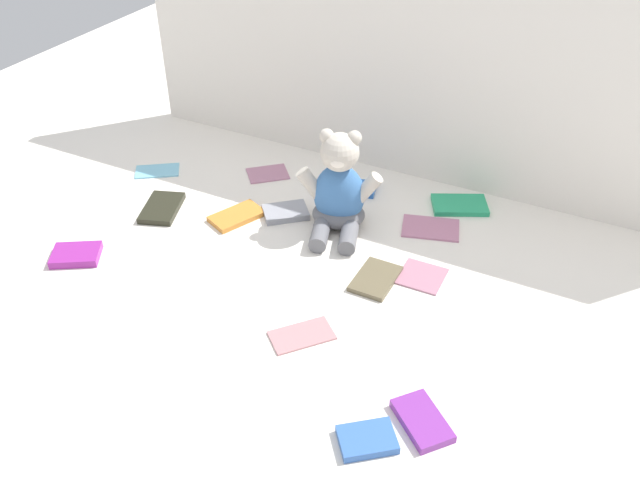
% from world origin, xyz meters
% --- Properties ---
extents(ground_plane, '(3.20, 3.20, 0.00)m').
position_xyz_m(ground_plane, '(0.00, 0.00, 0.00)').
color(ground_plane, silver).
extents(backdrop_drape, '(1.62, 0.03, 0.57)m').
position_xyz_m(backdrop_drape, '(0.00, 0.42, 0.29)').
color(backdrop_drape, white).
rests_on(backdrop_drape, ground_plane).
extents(teddy_bear, '(0.21, 0.21, 0.25)m').
position_xyz_m(teddy_bear, '(-0.07, 0.10, 0.09)').
color(teddy_bear, '#3F72B2').
rests_on(teddy_bear, ground_plane).
extents(book_case_0, '(0.08, 0.12, 0.01)m').
position_xyz_m(book_case_0, '(0.09, -0.06, 0.01)').
color(book_case_0, brown).
rests_on(book_case_0, ground_plane).
extents(book_case_1, '(0.13, 0.10, 0.02)m').
position_xyz_m(book_case_1, '(-0.11, 0.26, 0.01)').
color(book_case_1, blue).
rests_on(book_case_1, ground_plane).
extents(book_case_2, '(0.12, 0.15, 0.01)m').
position_xyz_m(book_case_2, '(-0.31, 0.01, 0.01)').
color(book_case_2, orange).
rests_on(book_case_2, ground_plane).
extents(book_case_3, '(0.16, 0.13, 0.01)m').
position_xyz_m(book_case_3, '(0.14, 0.19, 0.00)').
color(book_case_3, '#B06D8C').
rests_on(book_case_3, ground_plane).
extents(book_case_4, '(0.14, 0.13, 0.01)m').
position_xyz_m(book_case_4, '(-0.35, 0.23, 0.00)').
color(book_case_4, '#A86D89').
rests_on(book_case_4, ground_plane).
extents(book_case_5, '(0.13, 0.16, 0.02)m').
position_xyz_m(book_case_5, '(-0.50, -0.05, 0.01)').
color(book_case_5, black).
rests_on(book_case_5, ground_plane).
extents(book_case_6, '(0.13, 0.13, 0.02)m').
position_xyz_m(book_case_6, '(-0.21, 0.08, 0.01)').
color(book_case_6, gray).
rests_on(book_case_6, ground_plane).
extents(book_case_7, '(0.14, 0.14, 0.01)m').
position_xyz_m(book_case_7, '(0.03, -0.29, 0.00)').
color(book_case_7, tan).
rests_on(book_case_7, ground_plane).
extents(book_case_8, '(0.13, 0.12, 0.02)m').
position_xyz_m(book_case_8, '(-0.55, -0.29, 0.01)').
color(book_case_8, '#94268E').
rests_on(book_case_8, ground_plane).
extents(book_case_9, '(0.12, 0.11, 0.02)m').
position_xyz_m(book_case_9, '(0.25, -0.46, 0.01)').
color(book_case_9, '#3462B2').
rests_on(book_case_9, ground_plane).
extents(book_case_10, '(0.10, 0.10, 0.01)m').
position_xyz_m(book_case_10, '(0.18, -0.00, 0.00)').
color(book_case_10, '#A96E85').
rests_on(book_case_10, ground_plane).
extents(book_case_11, '(0.14, 0.12, 0.01)m').
position_xyz_m(book_case_11, '(-0.63, 0.11, 0.00)').
color(book_case_11, '#75BFDC').
rests_on(book_case_11, ground_plane).
extents(book_case_12, '(0.16, 0.14, 0.01)m').
position_xyz_m(book_case_12, '(0.17, 0.31, 0.01)').
color(book_case_12, '#259D68').
rests_on(book_case_12, ground_plane).
extents(book_case_13, '(0.13, 0.13, 0.02)m').
position_xyz_m(book_case_13, '(0.32, -0.38, 0.01)').
color(book_case_13, purple).
rests_on(book_case_13, ground_plane).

